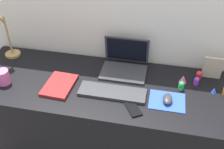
% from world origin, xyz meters
% --- Properties ---
extents(back_wall, '(2.99, 0.05, 1.53)m').
position_xyz_m(back_wall, '(0.00, 0.34, 0.76)').
color(back_wall, silver).
rests_on(back_wall, ground_plane).
extents(desk, '(1.79, 0.61, 0.74)m').
position_xyz_m(desk, '(0.00, 0.00, 0.37)').
color(desk, black).
rests_on(desk, ground_plane).
extents(laptop, '(0.30, 0.25, 0.21)m').
position_xyz_m(laptop, '(0.08, 0.20, 0.79)').
color(laptop, '#333338').
rests_on(laptop, desk).
extents(keyboard, '(0.41, 0.13, 0.02)m').
position_xyz_m(keyboard, '(0.05, -0.07, 0.75)').
color(keyboard, '#333338').
rests_on(keyboard, desk).
extents(mousepad, '(0.21, 0.17, 0.00)m').
position_xyz_m(mousepad, '(0.38, -0.07, 0.74)').
color(mousepad, blue).
rests_on(mousepad, desk).
extents(mouse, '(0.06, 0.10, 0.03)m').
position_xyz_m(mouse, '(0.38, -0.08, 0.76)').
color(mouse, '#333338').
rests_on(mouse, mousepad).
extents(cell_phone, '(0.12, 0.14, 0.01)m').
position_xyz_m(cell_phone, '(0.19, -0.18, 0.74)').
color(cell_phone, black).
rests_on(cell_phone, desk).
extents(desk_lamp, '(0.11, 0.17, 0.36)m').
position_xyz_m(desk_lamp, '(-0.75, 0.17, 0.90)').
color(desk_lamp, '#A5844C').
rests_on(desk_lamp, desk).
extents(notebook_pad, '(0.18, 0.25, 0.02)m').
position_xyz_m(notebook_pad, '(-0.29, -0.07, 0.75)').
color(notebook_pad, maroon).
rests_on(notebook_pad, desk).
extents(picture_frame, '(0.12, 0.02, 0.15)m').
position_xyz_m(picture_frame, '(0.65, 0.22, 0.81)').
color(picture_frame, '#B2A58C').
rests_on(picture_frame, desk).
extents(coffee_mug, '(0.08, 0.08, 0.09)m').
position_xyz_m(coffee_mug, '(-0.65, -0.11, 0.79)').
color(coffee_mug, pink).
rests_on(coffee_mug, desk).
extents(toy_figurine_red, '(0.04, 0.04, 0.06)m').
position_xyz_m(toy_figurine_red, '(0.57, 0.19, 0.77)').
color(toy_figurine_red, red).
rests_on(toy_figurine_red, desk).
extents(toy_figurine_purple, '(0.03, 0.03, 0.06)m').
position_xyz_m(toy_figurine_purple, '(0.55, 0.12, 0.77)').
color(toy_figurine_purple, purple).
rests_on(toy_figurine_purple, desk).
extents(toy_figurine_green, '(0.03, 0.03, 0.06)m').
position_xyz_m(toy_figurine_green, '(0.46, 0.05, 0.77)').
color(toy_figurine_green, green).
rests_on(toy_figurine_green, desk).
extents(toy_figurine_pink, '(0.05, 0.05, 0.05)m').
position_xyz_m(toy_figurine_pink, '(0.47, 0.13, 0.77)').
color(toy_figurine_pink, pink).
rests_on(toy_figurine_pink, desk).
extents(toy_figurine_blue, '(0.03, 0.03, 0.04)m').
position_xyz_m(toy_figurine_blue, '(0.66, 0.06, 0.76)').
color(toy_figurine_blue, blue).
rests_on(toy_figurine_blue, desk).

